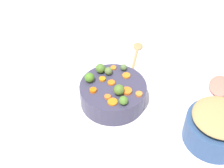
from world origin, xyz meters
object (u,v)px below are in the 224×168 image
(serving_bowl_carrots, at_px, (112,94))
(metal_pot, at_px, (214,130))
(wooden_spoon, at_px, (136,52))
(ham_plate, at_px, (224,89))

(serving_bowl_carrots, xyz_separation_m, metal_pot, (-0.21, -0.37, 0.01))
(metal_pot, height_order, wooden_spoon, metal_pot)
(ham_plate, bearing_deg, metal_pot, 153.24)
(wooden_spoon, bearing_deg, ham_plate, -127.91)
(wooden_spoon, bearing_deg, metal_pot, -156.40)
(serving_bowl_carrots, bearing_deg, metal_pot, -119.58)
(wooden_spoon, height_order, ham_plate, same)
(serving_bowl_carrots, bearing_deg, wooden_spoon, -22.29)
(metal_pot, height_order, ham_plate, metal_pot)
(serving_bowl_carrots, distance_m, metal_pot, 0.43)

